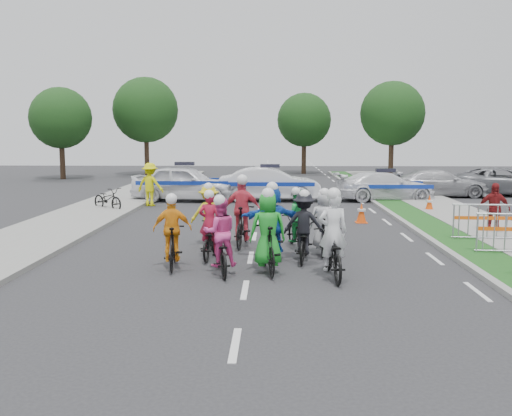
{
  "coord_description": "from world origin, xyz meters",
  "views": [
    {
      "loc": [
        0.54,
        -11.07,
        3.09
      ],
      "look_at": [
        0.1,
        4.28,
        1.1
      ],
      "focal_mm": 40.0,
      "sensor_mm": 36.0,
      "label": 1
    }
  ],
  "objects_px": {
    "rider_10": "(209,221)",
    "police_car_2": "(385,186)",
    "rider_2": "(220,244)",
    "police_car_0": "(185,183)",
    "cone_1": "(429,204)",
    "spectator_2": "(494,209)",
    "rider_5": "(272,226)",
    "tree_3": "(146,110)",
    "rider_6": "(210,235)",
    "rider_0": "(333,248)",
    "rider_3": "(173,239)",
    "barrier_2": "(488,223)",
    "rider_1": "(268,240)",
    "rider_7": "(324,229)",
    "parked_bike": "(108,199)",
    "rider_9": "(243,219)",
    "civilian_sedan": "(440,183)",
    "marshal_hiviz": "(150,184)",
    "tree_4": "(304,120)",
    "rider_8": "(296,225)",
    "tree_1": "(392,114)",
    "rider_4": "(304,233)",
    "police_car_1": "(270,184)",
    "civilian_suv": "(504,182)",
    "cone_0": "(361,213)",
    "tree_0": "(61,118)"
  },
  "relations": [
    {
      "from": "rider_10",
      "to": "police_car_2",
      "type": "bearing_deg",
      "value": -133.92
    },
    {
      "from": "rider_10",
      "to": "rider_2",
      "type": "bearing_deg",
      "value": 89.02
    },
    {
      "from": "police_car_0",
      "to": "cone_1",
      "type": "distance_m",
      "value": 10.96
    },
    {
      "from": "spectator_2",
      "to": "rider_10",
      "type": "bearing_deg",
      "value": -152.5
    },
    {
      "from": "rider_5",
      "to": "tree_3",
      "type": "height_order",
      "value": "tree_3"
    },
    {
      "from": "rider_6",
      "to": "rider_0",
      "type": "bearing_deg",
      "value": 150.53
    },
    {
      "from": "rider_3",
      "to": "barrier_2",
      "type": "relative_size",
      "value": 0.88
    },
    {
      "from": "rider_1",
      "to": "rider_5",
      "type": "bearing_deg",
      "value": -102.4
    },
    {
      "from": "rider_7",
      "to": "parked_bike",
      "type": "distance_m",
      "value": 11.64
    },
    {
      "from": "rider_3",
      "to": "spectator_2",
      "type": "height_order",
      "value": "rider_3"
    },
    {
      "from": "rider_9",
      "to": "rider_5",
      "type": "bearing_deg",
      "value": 124.57
    },
    {
      "from": "police_car_0",
      "to": "civilian_sedan",
      "type": "distance_m",
      "value": 12.64
    },
    {
      "from": "rider_3",
      "to": "marshal_hiviz",
      "type": "relative_size",
      "value": 0.95
    },
    {
      "from": "rider_6",
      "to": "tree_4",
      "type": "distance_m",
      "value": 31.52
    },
    {
      "from": "tree_3",
      "to": "rider_8",
      "type": "bearing_deg",
      "value": -69.83
    },
    {
      "from": "spectator_2",
      "to": "tree_1",
      "type": "height_order",
      "value": "tree_1"
    },
    {
      "from": "tree_4",
      "to": "rider_10",
      "type": "bearing_deg",
      "value": -98.12
    },
    {
      "from": "rider_4",
      "to": "tree_1",
      "type": "xyz_separation_m",
      "value": [
        7.69,
        27.3,
        3.85
      ]
    },
    {
      "from": "tree_4",
      "to": "rider_3",
      "type": "bearing_deg",
      "value": -98.4
    },
    {
      "from": "tree_1",
      "to": "cone_1",
      "type": "bearing_deg",
      "value": -96.83
    },
    {
      "from": "rider_9",
      "to": "cone_1",
      "type": "relative_size",
      "value": 2.87
    },
    {
      "from": "marshal_hiviz",
      "to": "police_car_1",
      "type": "bearing_deg",
      "value": -140.52
    },
    {
      "from": "civilian_sedan",
      "to": "police_car_1",
      "type": "bearing_deg",
      "value": 106.54
    },
    {
      "from": "rider_5",
      "to": "police_car_0",
      "type": "xyz_separation_m",
      "value": [
        -4.07,
        12.32,
        0.02
      ]
    },
    {
      "from": "rider_7",
      "to": "marshal_hiviz",
      "type": "bearing_deg",
      "value": -49.07
    },
    {
      "from": "rider_0",
      "to": "rider_9",
      "type": "height_order",
      "value": "rider_9"
    },
    {
      "from": "police_car_0",
      "to": "police_car_2",
      "type": "relative_size",
      "value": 1.05
    },
    {
      "from": "rider_1",
      "to": "rider_4",
      "type": "relative_size",
      "value": 1.07
    },
    {
      "from": "civilian_sedan",
      "to": "rider_1",
      "type": "bearing_deg",
      "value": 155.04
    },
    {
      "from": "civilian_suv",
      "to": "rider_10",
      "type": "bearing_deg",
      "value": 146.2
    },
    {
      "from": "rider_0",
      "to": "police_car_0",
      "type": "bearing_deg",
      "value": -72.96
    },
    {
      "from": "police_car_1",
      "to": "civilian_sedan",
      "type": "xyz_separation_m",
      "value": [
        8.48,
        2.07,
        -0.11
      ]
    },
    {
      "from": "police_car_1",
      "to": "cone_0",
      "type": "height_order",
      "value": "police_car_1"
    },
    {
      "from": "cone_1",
      "to": "tree_3",
      "type": "xyz_separation_m",
      "value": [
        -15.8,
        20.35,
        4.55
      ]
    },
    {
      "from": "rider_6",
      "to": "rider_7",
      "type": "relative_size",
      "value": 1.0
    },
    {
      "from": "rider_10",
      "to": "police_car_1",
      "type": "distance_m",
      "value": 11.07
    },
    {
      "from": "rider_3",
      "to": "cone_1",
      "type": "xyz_separation_m",
      "value": [
        8.55,
        9.84,
        -0.34
      ]
    },
    {
      "from": "spectator_2",
      "to": "tree_4",
      "type": "relative_size",
      "value": 0.26
    },
    {
      "from": "rider_0",
      "to": "cone_0",
      "type": "bearing_deg",
      "value": -106.79
    },
    {
      "from": "rider_10",
      "to": "police_car_0",
      "type": "bearing_deg",
      "value": -89.67
    },
    {
      "from": "rider_7",
      "to": "police_car_0",
      "type": "bearing_deg",
      "value": -58.26
    },
    {
      "from": "rider_0",
      "to": "rider_10",
      "type": "bearing_deg",
      "value": -52.14
    },
    {
      "from": "rider_1",
      "to": "tree_3",
      "type": "xyz_separation_m",
      "value": [
        -9.44,
        30.55,
        4.14
      ]
    },
    {
      "from": "civilian_suv",
      "to": "tree_0",
      "type": "distance_m",
      "value": 28.3
    },
    {
      "from": "civilian_suv",
      "to": "rider_8",
      "type": "bearing_deg",
      "value": 152.12
    },
    {
      "from": "tree_0",
      "to": "tree_1",
      "type": "xyz_separation_m",
      "value": [
        23.0,
        2.0,
        0.35
      ]
    },
    {
      "from": "tree_3",
      "to": "police_car_2",
      "type": "bearing_deg",
      "value": -47.79
    },
    {
      "from": "rider_4",
      "to": "civilian_suv",
      "type": "bearing_deg",
      "value": -117.6
    },
    {
      "from": "rider_0",
      "to": "tree_1",
      "type": "xyz_separation_m",
      "value": [
        7.16,
        28.98,
        3.89
      ]
    },
    {
      "from": "cone_1",
      "to": "tree_0",
      "type": "height_order",
      "value": "tree_0"
    }
  ]
}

